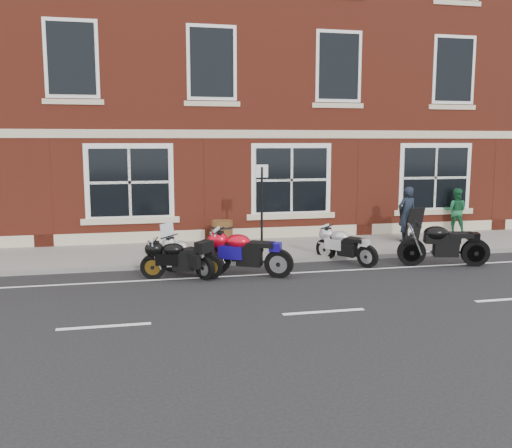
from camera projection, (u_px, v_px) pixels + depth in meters
The scene contains 14 objects.
ground at pixel (282, 276), 13.61m from camera, with size 80.00×80.00×0.00m, color black.
sidewalk at pixel (255, 250), 16.50m from camera, with size 30.00×3.00×0.12m, color slate.
kerb at pixel (268, 261), 14.97m from camera, with size 30.00×0.16×0.12m, color slate.
pub_building at pixel (215, 71), 22.89m from camera, with size 24.00×12.00×12.00m, color maroon.
moto_touring_silver at pixel (186, 254), 13.62m from camera, with size 1.14×1.60×1.22m.
moto_sport_red at pixel (246, 252), 13.56m from camera, with size 2.02×1.20×1.00m.
moto_sport_black at pixel (180, 258), 13.22m from camera, with size 1.89×0.57×0.86m.
moto_sport_silver at pixel (346, 245), 14.91m from camera, with size 1.13×1.68×0.86m.
moto_naked_black at pixel (441, 243), 14.61m from camera, with size 2.29×0.74×1.05m.
pedestrian_left at pixel (407, 214), 17.42m from camera, with size 0.62×0.41×1.70m, color black.
pedestrian_right at pixel (456, 211), 19.06m from camera, with size 0.73×0.57×1.51m, color #195832.
a_board_sign at pixel (411, 224), 17.59m from camera, with size 0.64×0.43×1.07m, color black, non-canonical shape.
barrel_planter at pixel (222, 233), 16.90m from camera, with size 0.66×0.66×0.74m.
parking_sign at pixel (262, 203), 15.48m from camera, with size 0.35×0.06×2.44m.
Camera 1 is at (-3.48, -12.84, 3.17)m, focal length 40.00 mm.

